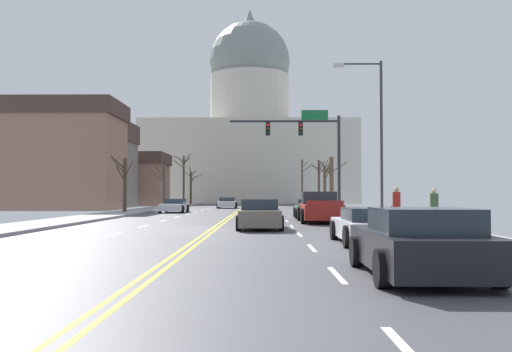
# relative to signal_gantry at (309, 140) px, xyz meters

# --- Properties ---
(ground) EXTENTS (20.00, 180.00, 0.20)m
(ground) POSITION_rel_signal_gantry_xyz_m (-5.46, -15.20, -5.36)
(ground) COLOR #47474C
(signal_gantry) EXTENTS (7.91, 0.41, 7.38)m
(signal_gantry) POSITION_rel_signal_gantry_xyz_m (0.00, 0.00, 0.00)
(signal_gantry) COLOR #28282D
(signal_gantry) RESTS_ON ground
(street_lamp_right) EXTENTS (2.53, 0.24, 8.20)m
(street_lamp_right) POSITION_rel_signal_gantry_xyz_m (2.41, -11.20, -0.37)
(street_lamp_right) COLOR #333338
(street_lamp_right) RESTS_ON ground
(capitol_building) EXTENTS (35.18, 20.08, 34.01)m
(capitol_building) POSITION_rel_signal_gantry_xyz_m (-5.46, 56.62, 6.21)
(capitol_building) COLOR beige
(capitol_building) RESTS_ON ground
(sedan_near_00) EXTENTS (2.06, 4.44, 1.19)m
(sedan_near_00) POSITION_rel_signal_gantry_xyz_m (-0.29, -3.83, -4.81)
(sedan_near_00) COLOR #1E7247
(sedan_near_00) RESTS_ON ground
(pickup_truck_near_01) EXTENTS (2.32, 5.72, 1.65)m
(pickup_truck_near_01) POSITION_rel_signal_gantry_xyz_m (-0.23, -9.36, -4.64)
(pickup_truck_near_01) COLOR maroon
(pickup_truck_near_01) RESTS_ON ground
(sedan_near_02) EXTENTS (2.03, 4.65, 1.30)m
(sedan_near_02) POSITION_rel_signal_gantry_xyz_m (-3.48, -15.12, -4.78)
(sedan_near_02) COLOR #6B6056
(sedan_near_02) RESTS_ON ground
(sedan_near_03) EXTENTS (2.06, 4.67, 1.11)m
(sedan_near_03) POSITION_rel_signal_gantry_xyz_m (-0.04, -22.36, -4.84)
(sedan_near_03) COLOR silver
(sedan_near_03) RESTS_ON ground
(sedan_near_04) EXTENTS (2.13, 4.29, 1.27)m
(sedan_near_04) POSITION_rel_signal_gantry_xyz_m (-0.47, -29.11, -4.78)
(sedan_near_04) COLOR black
(sedan_near_04) RESTS_ON ground
(sedan_oncoming_00) EXTENTS (2.07, 4.31, 1.13)m
(sedan_oncoming_00) POSITION_rel_signal_gantry_xyz_m (-10.57, 6.10, -4.85)
(sedan_oncoming_00) COLOR silver
(sedan_oncoming_00) RESTS_ON ground
(sedan_oncoming_01) EXTENTS (2.09, 4.24, 1.15)m
(sedan_oncoming_01) POSITION_rel_signal_gantry_xyz_m (-7.07, 19.83, -4.83)
(sedan_oncoming_01) COLOR silver
(sedan_oncoming_01) RESTS_ON ground
(flank_building_00) EXTENTS (10.12, 8.46, 9.57)m
(flank_building_00) POSITION_rel_signal_gantry_xyz_m (-23.10, 22.74, -0.53)
(flank_building_00) COLOR slate
(flank_building_00) RESTS_ON ground
(flank_building_01) EXTENTS (13.58, 7.93, 10.40)m
(flank_building_01) POSITION_rel_signal_gantry_xyz_m (-23.73, 13.45, -0.12)
(flank_building_01) COLOR #8C6656
(flank_building_01) RESTS_ON ground
(flank_building_02) EXTENTS (13.78, 8.17, 6.78)m
(flank_building_02) POSITION_rel_signal_gantry_xyz_m (-22.53, 32.07, -1.95)
(flank_building_02) COLOR #8C6656
(flank_building_02) RESTS_ON ground
(bare_tree_00) EXTENTS (1.55, 1.12, 5.13)m
(bare_tree_00) POSITION_rel_signal_gantry_xyz_m (2.99, 22.14, -2.54)
(bare_tree_00) COLOR #423328
(bare_tree_00) RESTS_ON ground
(bare_tree_01) EXTENTS (2.55, 2.39, 6.61)m
(bare_tree_01) POSITION_rel_signal_gantry_xyz_m (-13.43, 31.67, -1.71)
(bare_tree_01) COLOR brown
(bare_tree_01) RESTS_ON ground
(bare_tree_02) EXTENTS (1.51, 1.31, 6.29)m
(bare_tree_02) POSITION_rel_signal_gantry_xyz_m (2.41, 39.15, -1.88)
(bare_tree_02) COLOR brown
(bare_tree_02) RESTS_ON ground
(bare_tree_03) EXTENTS (2.80, 1.91, 5.34)m
(bare_tree_03) POSITION_rel_signal_gantry_xyz_m (-13.33, 38.43, -2.70)
(bare_tree_03) COLOR #4C3D2D
(bare_tree_03) RESTS_ON ground
(bare_tree_04) EXTENTS (2.02, 1.74, 4.61)m
(bare_tree_04) POSITION_rel_signal_gantry_xyz_m (3.08, 17.15, -2.88)
(bare_tree_04) COLOR #4C3D2D
(bare_tree_04) RESTS_ON ground
(bare_tree_05) EXTENTS (1.74, 1.36, 4.28)m
(bare_tree_05) POSITION_rel_signal_gantry_xyz_m (-14.00, 3.24, -2.97)
(bare_tree_05) COLOR #423328
(bare_tree_05) RESTS_ON ground
(bare_tree_06) EXTENTS (2.44, 1.62, 4.52)m
(bare_tree_06) POSITION_rel_signal_gantry_xyz_m (2.53, 7.51, -2.86)
(bare_tree_06) COLOR brown
(bare_tree_06) RESTS_ON ground
(bare_tree_07) EXTENTS (1.70, 2.05, 4.94)m
(bare_tree_07) POSITION_rel_signal_gantry_xyz_m (-13.37, 16.64, -2.68)
(bare_tree_07) COLOR brown
(bare_tree_07) RESTS_ON ground
(pedestrian_00) EXTENTS (0.35, 0.34, 1.63)m
(pedestrian_00) POSITION_rel_signal_gantry_xyz_m (3.72, -16.55, -4.34)
(pedestrian_00) COLOR #33333D
(pedestrian_00) RESTS_ON ground
(pedestrian_01) EXTENTS (0.35, 0.34, 1.69)m
(pedestrian_01) POSITION_rel_signal_gantry_xyz_m (2.51, -15.17, -4.30)
(pedestrian_01) COLOR black
(pedestrian_01) RESTS_ON ground
(bicycle_parked) EXTENTS (0.12, 1.77, 0.85)m
(bicycle_parked) POSITION_rel_signal_gantry_xyz_m (2.72, -13.27, -4.89)
(bicycle_parked) COLOR black
(bicycle_parked) RESTS_ON ground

